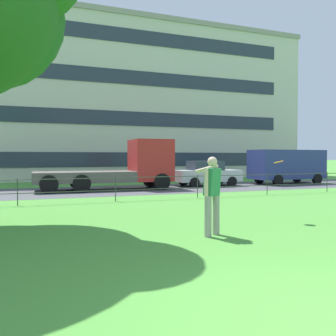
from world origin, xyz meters
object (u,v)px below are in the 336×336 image
at_px(person_thrower, 212,193).
at_px(frisbee, 279,162).
at_px(apartment_building_background, 99,107).
at_px(flatbed_truck_center, 125,167).
at_px(panel_van_right, 287,165).
at_px(car_silver_left, 207,173).

distance_m(person_thrower, frisbee, 2.93).
relative_size(frisbee, apartment_building_background, 0.01).
height_order(person_thrower, frisbee, person_thrower).
distance_m(frisbee, flatbed_truck_center, 11.23).
bearing_deg(person_thrower, panel_van_right, 45.64).
bearing_deg(person_thrower, apartment_building_background, 85.13).
relative_size(person_thrower, car_silver_left, 0.45).
distance_m(frisbee, panel_van_right, 14.70).
bearing_deg(apartment_building_background, car_silver_left, -75.86).
height_order(frisbee, car_silver_left, frisbee).
bearing_deg(apartment_building_background, person_thrower, -94.87).
relative_size(frisbee, car_silver_left, 0.09).
height_order(flatbed_truck_center, panel_van_right, flatbed_truck_center).
xyz_separation_m(person_thrower, apartment_building_background, (2.37, 27.81, 5.56)).
bearing_deg(apartment_building_background, panel_van_right, -57.95).
height_order(flatbed_truck_center, apartment_building_background, apartment_building_background).
height_order(person_thrower, flatbed_truck_center, flatbed_truck_center).
bearing_deg(panel_van_right, person_thrower, -134.36).
relative_size(frisbee, flatbed_truck_center, 0.05).
height_order(frisbee, apartment_building_background, apartment_building_background).
xyz_separation_m(person_thrower, flatbed_truck_center, (1.01, 12.15, 0.25)).
xyz_separation_m(frisbee, car_silver_left, (3.58, 11.46, -0.87)).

